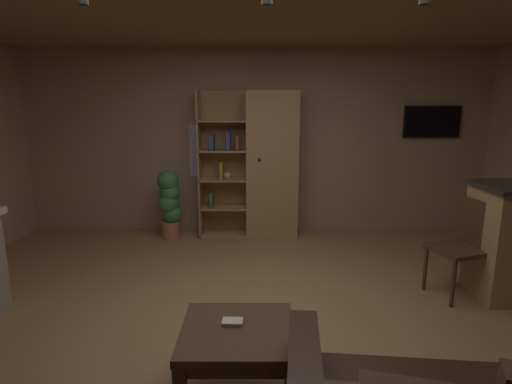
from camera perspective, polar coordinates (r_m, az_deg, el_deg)
floor at (r=3.49m, az=0.03°, el=-18.75°), size 6.44×5.42×0.02m
wall_back at (r=5.75m, az=-0.09°, el=6.99°), size 6.56×0.06×2.52m
window_pane_back at (r=5.77m, az=-6.60°, el=5.81°), size 0.59×0.01×0.72m
bookshelf_cabinet at (r=5.52m, az=1.07°, el=3.77°), size 1.33×0.41×1.96m
coffee_table at (r=2.62m, az=-2.78°, el=-20.27°), size 0.68×0.64×0.46m
table_book_0 at (r=2.62m, az=-3.54°, el=-17.77°), size 0.13×0.09×0.02m
dining_chair at (r=4.28m, az=27.05°, el=-6.20°), size 0.53×0.53×0.92m
potted_floor_plant at (r=5.54m, az=-12.26°, el=-1.35°), size 0.32×0.32×0.94m
wall_mounted_tv at (r=6.17m, az=23.27°, el=9.06°), size 0.77×0.06×0.43m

